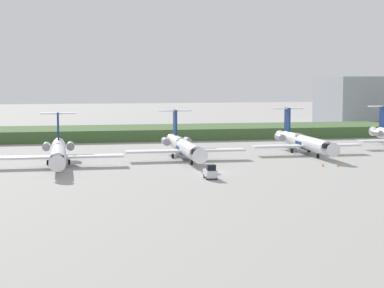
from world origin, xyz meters
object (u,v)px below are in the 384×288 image
at_px(safety_cone_mid_marker, 338,165).
at_px(baggage_tug, 210,172).
at_px(safety_cone_front_marker, 323,165).
at_px(regional_jet_fourth, 304,141).
at_px(regional_jet_third, 184,146).
at_px(regional_jet_second, 58,152).

bearing_deg(safety_cone_mid_marker, baggage_tug, -159.24).
distance_m(baggage_tug, safety_cone_mid_marker, 27.04).
bearing_deg(safety_cone_front_marker, regional_jet_fourth, 79.84).
bearing_deg(safety_cone_mid_marker, regional_jet_fourth, 87.45).
bearing_deg(baggage_tug, safety_cone_mid_marker, 20.76).
relative_size(regional_jet_third, baggage_tug, 9.69).
relative_size(regional_jet_third, safety_cone_front_marker, 56.36).
height_order(regional_jet_fourth, safety_cone_mid_marker, regional_jet_fourth).
distance_m(regional_jet_third, baggage_tug, 25.00).
bearing_deg(safety_cone_mid_marker, regional_jet_second, 168.31).
bearing_deg(regional_jet_third, baggage_tug, -90.65).
height_order(regional_jet_third, regional_jet_fourth, same).
height_order(regional_jet_second, regional_jet_fourth, same).
bearing_deg(regional_jet_second, baggage_tug, -40.00).
xyz_separation_m(regional_jet_fourth, safety_cone_front_marker, (-3.43, -19.14, -2.26)).
bearing_deg(regional_jet_third, safety_cone_mid_marker, -31.59).
xyz_separation_m(regional_jet_second, regional_jet_third, (23.71, 5.30, 0.00)).
distance_m(regional_jet_second, safety_cone_front_marker, 47.15).
height_order(safety_cone_front_marker, safety_cone_mid_marker, same).
bearing_deg(baggage_tug, safety_cone_front_marker, 24.33).
height_order(baggage_tug, safety_cone_front_marker, baggage_tug).
relative_size(regional_jet_fourth, baggage_tug, 9.69).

